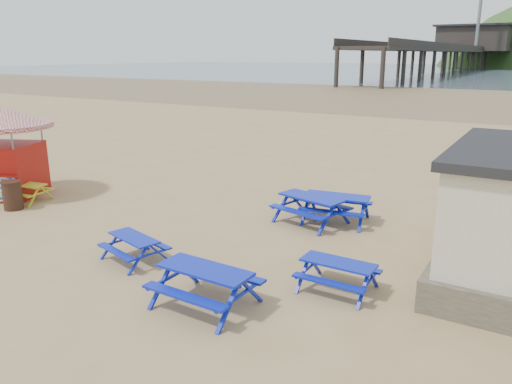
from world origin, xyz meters
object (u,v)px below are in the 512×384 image
Objects in this scene: litter_bin at (12,195)px; picnic_table_yellow at (25,192)px; picnic_table_blue_b at (311,210)px; ice_cream_kiosk at (3,140)px.

picnic_table_yellow is at bearing 121.58° from litter_bin.
picnic_table_blue_b is 2.40× the size of litter_bin.
picnic_table_yellow is 0.97m from litter_bin.
ice_cream_kiosk is at bearing -152.25° from picnic_table_blue_b.
ice_cream_kiosk reaches higher than picnic_table_yellow.
litter_bin is (0.50, -0.82, 0.18)m from picnic_table_yellow.
litter_bin reaches higher than picnic_table_blue_b.
ice_cream_kiosk reaches higher than picnic_table_blue_b.
picnic_table_yellow is 1.78× the size of litter_bin.
ice_cream_kiosk is 2.55m from litter_bin.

